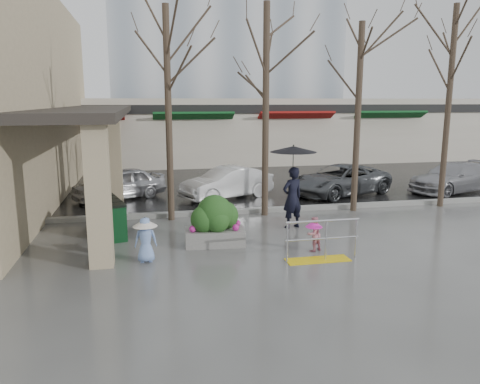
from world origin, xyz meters
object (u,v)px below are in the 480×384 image
object	(u,v)px
car_d	(454,177)
tree_midwest	(266,58)
woman	(293,179)
tree_west	(167,61)
tree_mideast	(360,71)
child_blue	(145,236)
planter	(215,221)
car_b	(227,183)
handrail	(320,245)
car_a	(119,184)
child_pink	(314,232)
news_boxes	(113,217)
tree_east	(452,57)
car_c	(340,180)

from	to	relation	value
car_d	tree_midwest	bearing A→B (deg)	-91.39
woman	tree_west	bearing A→B (deg)	-44.50
tree_mideast	child_blue	distance (m)	9.39
woman	planter	world-z (taller)	woman
woman	car_b	bearing A→B (deg)	-94.52
handrail	child_blue	bearing A→B (deg)	169.77
woman	car_a	distance (m)	7.78
child_pink	news_boxes	xyz separation A→B (m)	(-5.25, 2.66, 0.02)
tree_midwest	tree_east	xyz separation A→B (m)	(6.80, -0.00, 0.15)
tree_west	car_a	world-z (taller)	tree_west
planter	tree_mideast	bearing A→B (deg)	28.83
tree_east	news_boxes	distance (m)	12.83
woman	news_boxes	size ratio (longest dim) A/B	1.32
tree_mideast	car_c	bearing A→B (deg)	76.21
child_blue	planter	distance (m)	2.12
child_pink	planter	size ratio (longest dim) A/B	0.56
car_b	car_d	bearing A→B (deg)	62.11
tree_mideast	car_d	xyz separation A→B (m)	(5.76, 2.40, -4.23)
child_pink	car_a	xyz separation A→B (m)	(-5.29, 7.80, 0.11)
child_pink	news_boxes	bearing A→B (deg)	-52.30
tree_midwest	woman	size ratio (longest dim) A/B	2.71
car_a	tree_east	bearing A→B (deg)	45.79
woman	child_pink	distance (m)	2.53
tree_midwest	child_blue	distance (m)	7.33
child_blue	car_a	xyz separation A→B (m)	(-0.97, 7.76, -0.03)
car_d	car_a	bearing A→B (deg)	-111.61
planter	woman	bearing A→B (deg)	25.88
child_blue	car_c	xyz separation A→B (m)	(8.04, 6.81, -0.03)
planter	car_d	size ratio (longest dim) A/B	0.38
tree_west	woman	world-z (taller)	tree_west
car_b	car_c	world-z (taller)	same
car_a	car_d	xyz separation A→B (m)	(14.09, -1.32, 0.00)
child_blue	car_a	world-z (taller)	car_a
car_a	car_d	distance (m)	14.15
handrail	tree_east	distance (m)	9.60
news_boxes	tree_midwest	bearing A→B (deg)	0.65
handrail	tree_west	world-z (taller)	tree_west
child_pink	car_b	bearing A→B (deg)	-107.10
tree_midwest	tree_east	bearing A→B (deg)	-0.00
planter	car_c	xyz separation A→B (m)	(6.18, 5.80, -0.04)
handrail	car_d	size ratio (longest dim) A/B	0.44
tree_mideast	car_b	world-z (taller)	tree_mideast
tree_west	planter	world-z (taller)	tree_west
child_blue	news_boxes	size ratio (longest dim) A/B	0.57
tree_midwest	planter	bearing A→B (deg)	-126.02
planter	news_boxes	size ratio (longest dim) A/B	0.84
woman	child_pink	bearing A→B (deg)	67.73
tree_east	car_d	distance (m)	5.78
tree_mideast	child_blue	size ratio (longest dim) A/B	5.79
tree_west	car_b	bearing A→B (deg)	51.37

